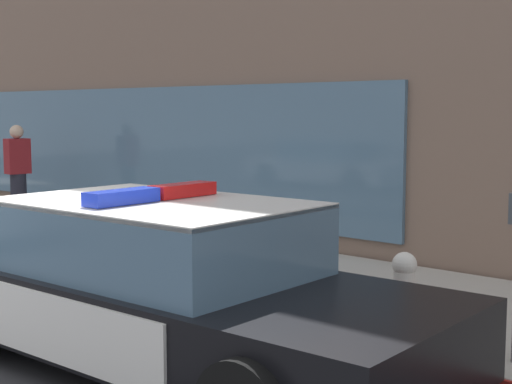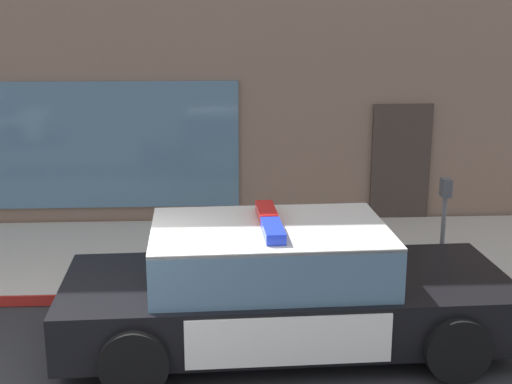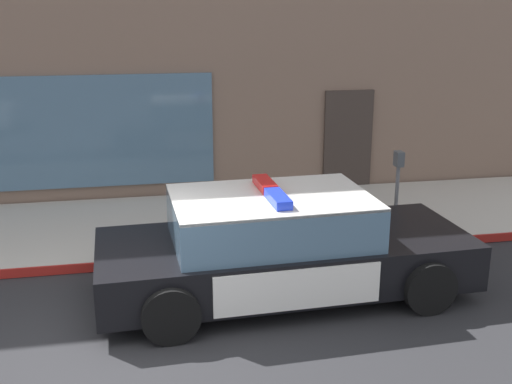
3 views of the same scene
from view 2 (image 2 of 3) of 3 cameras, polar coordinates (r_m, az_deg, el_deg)
name	(u,v)px [view 2 (image 2 of 3)]	position (r m, az deg, el deg)	size (l,w,h in m)	color
sidewalk	(115,257)	(10.75, -11.23, -5.12)	(48.00, 3.14, 0.15)	#B2ADA3
curb_red_paint	(98,299)	(9.29, -12.60, -8.41)	(28.80, 0.04, 0.14)	maroon
police_cruiser	(281,287)	(7.86, 2.06, -7.63)	(4.91, 2.24, 1.49)	black
fire_hydrant	(361,249)	(9.68, 8.42, -4.56)	(0.34, 0.39, 0.73)	silver
parking_meter	(444,209)	(9.66, 14.88, -1.34)	(0.12, 0.18, 1.34)	slate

